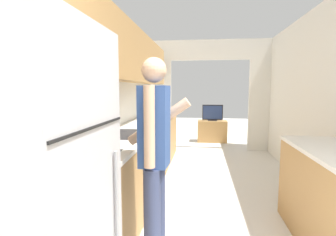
{
  "coord_description": "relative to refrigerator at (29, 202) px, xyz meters",
  "views": [
    {
      "loc": [
        -0.15,
        -0.57,
        1.41
      ],
      "look_at": [
        -0.65,
        3.22,
        0.98
      ],
      "focal_mm": 28.0,
      "sensor_mm": 36.0,
      "label": 1
    }
  ],
  "objects": [
    {
      "name": "television",
      "position": [
        1.1,
        5.82,
        -0.09
      ],
      "size": [
        0.53,
        0.16,
        0.42
      ],
      "color": "black",
      "rests_on": "tv_cabinet"
    },
    {
      "name": "wall_left",
      "position": [
        -0.29,
        2.03,
        0.68
      ],
      "size": [
        0.38,
        7.88,
        2.5
      ],
      "color": "silver",
      "rests_on": "ground_plane"
    },
    {
      "name": "counter_left",
      "position": [
        -0.05,
        2.71,
        -0.41
      ],
      "size": [
        0.62,
        4.34,
        0.89
      ],
      "color": "#B2844C",
      "rests_on": "ground_plane"
    },
    {
      "name": "wall_far_with_doorway",
      "position": [
        0.98,
        4.96,
        0.59
      ],
      "size": [
        3.06,
        0.06,
        2.5
      ],
      "color": "silver",
      "rests_on": "ground_plane"
    },
    {
      "name": "range_oven",
      "position": [
        -0.04,
        1.78,
        -0.41
      ],
      "size": [
        0.66,
        0.72,
        1.03
      ],
      "color": "black",
      "rests_on": "ground_plane"
    },
    {
      "name": "refrigerator",
      "position": [
        0.0,
        0.0,
        0.0
      ],
      "size": [
        0.72,
        0.76,
        1.72
      ],
      "color": "#B7B7BC",
      "rests_on": "ground_plane"
    },
    {
      "name": "tv_cabinet",
      "position": [
        1.1,
        5.86,
        -0.58
      ],
      "size": [
        0.76,
        0.42,
        0.57
      ],
      "color": "#B2844C",
      "rests_on": "ground_plane"
    },
    {
      "name": "person",
      "position": [
        0.48,
        0.81,
        0.02
      ],
      "size": [
        0.53,
        0.39,
        1.64
      ],
      "rotation": [
        0.0,
        0.0,
        1.51
      ],
      "color": "#384266",
      "rests_on": "ground_plane"
    }
  ]
}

